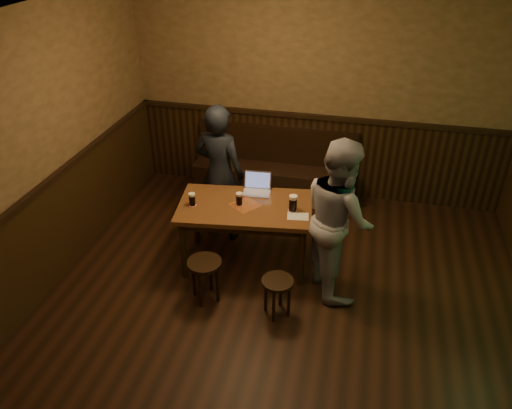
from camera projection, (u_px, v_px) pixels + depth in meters
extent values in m
cube|color=black|center=(272.00, 343.00, 4.72)|extent=(5.00, 6.00, 0.02)
cube|color=beige|center=(279.00, 36.00, 3.25)|extent=(5.00, 6.00, 0.02)
cube|color=olive|center=(320.00, 96.00, 6.49)|extent=(5.00, 0.02, 2.80)
cube|color=olive|center=(1.00, 183.00, 4.48)|extent=(0.02, 6.00, 2.80)
cube|color=black|center=(316.00, 156.00, 6.90)|extent=(4.98, 0.04, 1.10)
cube|color=black|center=(27.00, 259.00, 4.91)|extent=(0.04, 5.98, 1.10)
cube|color=black|center=(319.00, 117.00, 6.58)|extent=(4.98, 0.06, 0.06)
cube|color=black|center=(14.00, 209.00, 4.60)|extent=(0.06, 5.98, 0.06)
cube|color=black|center=(273.00, 181.00, 6.95)|extent=(2.20, 0.50, 0.45)
cube|color=black|center=(277.00, 144.00, 6.87)|extent=(2.20, 0.10, 0.50)
cube|color=brown|center=(245.00, 207.00, 5.38)|extent=(1.53, 1.00, 0.05)
cube|color=black|center=(245.00, 213.00, 5.42)|extent=(1.39, 0.86, 0.08)
cube|color=maroon|center=(245.00, 205.00, 5.37)|extent=(0.37, 0.37, 0.00)
cylinder|color=black|center=(183.00, 250.00, 5.36)|extent=(0.07, 0.07, 0.72)
cylinder|color=black|center=(196.00, 217.00, 5.91)|extent=(0.07, 0.07, 0.72)
cylinder|color=black|center=(302.00, 257.00, 5.25)|extent=(0.07, 0.07, 0.72)
cylinder|color=black|center=(303.00, 223.00, 5.81)|extent=(0.07, 0.07, 0.72)
cylinder|color=black|center=(204.00, 263.00, 5.01)|extent=(0.39, 0.39, 0.04)
cylinder|color=black|center=(218.00, 284.00, 5.08)|extent=(0.04, 0.04, 0.46)
cylinder|color=black|center=(211.00, 273.00, 5.23)|extent=(0.04, 0.04, 0.46)
cylinder|color=black|center=(194.00, 278.00, 5.16)|extent=(0.04, 0.04, 0.46)
cylinder|color=black|center=(200.00, 289.00, 5.02)|extent=(0.04, 0.04, 0.46)
cylinder|color=black|center=(278.00, 282.00, 4.84)|extent=(0.34, 0.34, 0.04)
cylinder|color=black|center=(289.00, 300.00, 4.91)|extent=(0.03, 0.03, 0.41)
cylinder|color=black|center=(281.00, 290.00, 5.04)|extent=(0.03, 0.03, 0.41)
cylinder|color=black|center=(266.00, 295.00, 4.98)|extent=(0.03, 0.03, 0.41)
cylinder|color=black|center=(274.00, 305.00, 4.85)|extent=(0.03, 0.03, 0.41)
cylinder|color=#AB2515|center=(193.00, 205.00, 5.36)|extent=(0.09, 0.09, 0.00)
cylinder|color=silver|center=(193.00, 205.00, 5.36)|extent=(0.08, 0.08, 0.00)
cylinder|color=black|center=(192.00, 200.00, 5.33)|extent=(0.07, 0.07, 0.11)
cylinder|color=beige|center=(192.00, 194.00, 5.30)|extent=(0.07, 0.07, 0.03)
cylinder|color=#AB2515|center=(239.00, 205.00, 5.37)|extent=(0.09, 0.09, 0.00)
cylinder|color=silver|center=(239.00, 204.00, 5.37)|extent=(0.08, 0.08, 0.00)
cylinder|color=black|center=(239.00, 200.00, 5.34)|extent=(0.07, 0.07, 0.11)
cylinder|color=beige|center=(239.00, 194.00, 5.30)|extent=(0.07, 0.07, 0.03)
cylinder|color=#AB2515|center=(293.00, 210.00, 5.27)|extent=(0.12, 0.12, 0.00)
cylinder|color=silver|center=(293.00, 210.00, 5.27)|extent=(0.10, 0.10, 0.00)
cylinder|color=black|center=(293.00, 204.00, 5.23)|extent=(0.09, 0.09, 0.14)
cylinder|color=beige|center=(293.00, 197.00, 5.19)|extent=(0.09, 0.09, 0.03)
cube|color=silver|center=(256.00, 193.00, 5.58)|extent=(0.32, 0.24, 0.01)
cube|color=#B2B2B7|center=(256.00, 192.00, 5.58)|extent=(0.29, 0.19, 0.00)
cube|color=silver|center=(258.00, 180.00, 5.62)|extent=(0.31, 0.09, 0.20)
cube|color=#5764A1|center=(258.00, 180.00, 5.61)|extent=(0.28, 0.07, 0.17)
cube|color=silver|center=(298.00, 216.00, 5.17)|extent=(0.24, 0.18, 0.00)
imported|color=black|center=(220.00, 173.00, 5.83)|extent=(0.68, 0.51, 1.69)
imported|color=#95969B|center=(339.00, 218.00, 4.99)|extent=(0.95, 1.03, 1.71)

